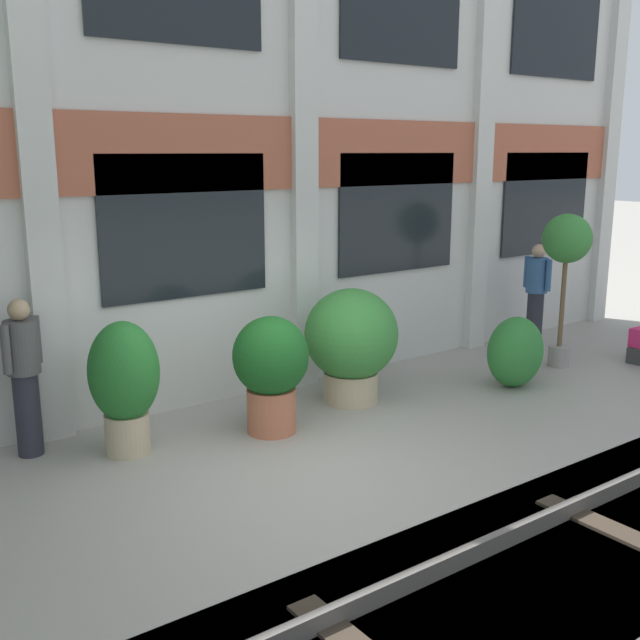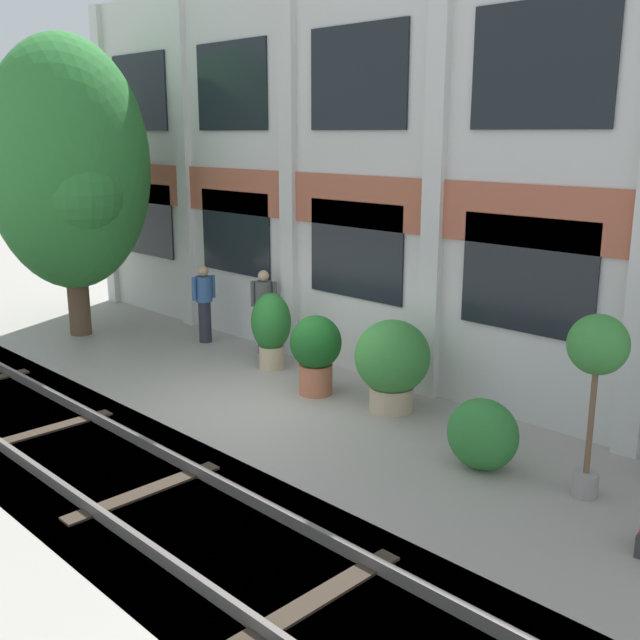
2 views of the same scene
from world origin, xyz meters
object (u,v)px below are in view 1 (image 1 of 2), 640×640
at_px(potted_plant_ribbed_drum, 124,381).
at_px(topiary_hedge, 515,352).
at_px(potted_plant_stone_basin, 351,340).
at_px(potted_plant_terracotta_small, 566,249).
at_px(resident_by_doorway, 536,292).
at_px(resident_watching_tracks, 24,373).
at_px(potted_plant_fluted_column, 271,367).

bearing_deg(potted_plant_ribbed_drum, topiary_hedge, -9.80).
relative_size(potted_plant_stone_basin, potted_plant_ribbed_drum, 1.02).
distance_m(potted_plant_terracotta_small, topiary_hedge, 1.84).
xyz_separation_m(potted_plant_stone_basin, potted_plant_ribbed_drum, (-2.95, 0.08, -0.01)).
height_order(resident_by_doorway, topiary_hedge, resident_by_doorway).
relative_size(potted_plant_ribbed_drum, resident_watching_tracks, 0.86).
xyz_separation_m(resident_by_doorway, topiary_hedge, (-1.94, -1.20, -0.42)).
distance_m(potted_plant_fluted_column, resident_watching_tracks, 2.59).
relative_size(potted_plant_stone_basin, topiary_hedge, 1.53).
bearing_deg(potted_plant_ribbed_drum, potted_plant_fluted_column, -13.82).
distance_m(potted_plant_terracotta_small, potted_plant_ribbed_drum, 6.55).
bearing_deg(resident_watching_tracks, topiary_hedge, 42.74).
bearing_deg(topiary_hedge, potted_plant_terracotta_small, 10.59).
distance_m(potted_plant_stone_basin, topiary_hedge, 2.36).
bearing_deg(potted_plant_stone_basin, potted_plant_fluted_column, -167.72).
distance_m(potted_plant_ribbed_drum, topiary_hedge, 5.23).
xyz_separation_m(potted_plant_stone_basin, topiary_hedge, (2.20, -0.81, -0.33)).
xyz_separation_m(potted_plant_terracotta_small, resident_by_doorway, (0.63, 0.96, -0.85)).
xyz_separation_m(potted_plant_ribbed_drum, topiary_hedge, (5.15, -0.89, -0.32)).
bearing_deg(potted_plant_terracotta_small, potted_plant_ribbed_drum, 174.29).
bearing_deg(topiary_hedge, potted_plant_fluted_column, 171.99).
bearing_deg(potted_plant_fluted_column, potted_plant_terracotta_small, -3.06).
relative_size(resident_by_doorway, topiary_hedge, 1.76).
height_order(potted_plant_ribbed_drum, resident_by_doorway, resident_by_doorway).
bearing_deg(resident_watching_tracks, potted_plant_fluted_column, 34.92).
xyz_separation_m(potted_plant_terracotta_small, potted_plant_ribbed_drum, (-6.45, 0.64, -0.96)).
relative_size(potted_plant_fluted_column, potted_plant_stone_basin, 0.92).
distance_m(potted_plant_stone_basin, resident_by_doorway, 4.15).
height_order(potted_plant_fluted_column, resident_watching_tracks, resident_watching_tracks).
height_order(potted_plant_terracotta_small, potted_plant_ribbed_drum, potted_plant_terracotta_small).
bearing_deg(resident_watching_tracks, potted_plant_stone_basin, 46.75).
relative_size(potted_plant_terracotta_small, resident_by_doorway, 1.34).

